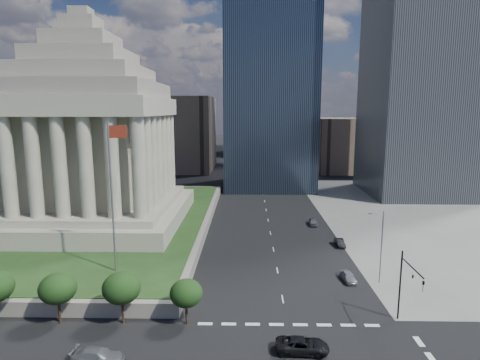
{
  "coord_description": "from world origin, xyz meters",
  "views": [
    {
      "loc": [
        -4.41,
        -26.41,
        23.1
      ],
      "look_at": [
        -5.33,
        21.92,
        14.64
      ],
      "focal_mm": 30.0,
      "sensor_mm": 36.0,
      "label": 1
    }
  ],
  "objects_px": {
    "traffic_signal_ne": "(407,281)",
    "pickup_truck": "(302,345)",
    "street_lamp_north": "(380,243)",
    "war_memorial": "(88,119)",
    "suv_grey": "(98,357)",
    "parked_sedan_far": "(313,222)",
    "flagpole": "(113,188)",
    "parked_sedan_near": "(348,277)",
    "parked_sedan_mid": "(340,243)"
  },
  "relations": [
    {
      "from": "parked_sedan_mid",
      "to": "parked_sedan_far",
      "type": "height_order",
      "value": "parked_sedan_far"
    },
    {
      "from": "traffic_signal_ne",
      "to": "parked_sedan_near",
      "type": "height_order",
      "value": "traffic_signal_ne"
    },
    {
      "from": "street_lamp_north",
      "to": "war_memorial",
      "type": "bearing_deg",
      "value": 154.08
    },
    {
      "from": "war_memorial",
      "to": "parked_sedan_near",
      "type": "relative_size",
      "value": 10.39
    },
    {
      "from": "suv_grey",
      "to": "parked_sedan_mid",
      "type": "bearing_deg",
      "value": -37.81
    },
    {
      "from": "street_lamp_north",
      "to": "suv_grey",
      "type": "xyz_separation_m",
      "value": [
        -31.48,
        -18.15,
        -4.95
      ]
    },
    {
      "from": "traffic_signal_ne",
      "to": "pickup_truck",
      "type": "xyz_separation_m",
      "value": [
        -11.56,
        -4.71,
        -4.53
      ]
    },
    {
      "from": "flagpole",
      "to": "parked_sedan_near",
      "type": "xyz_separation_m",
      "value": [
        31.27,
        1.51,
        -12.47
      ]
    },
    {
      "from": "war_memorial",
      "to": "pickup_truck",
      "type": "bearing_deg",
      "value": -48.16
    },
    {
      "from": "street_lamp_north",
      "to": "suv_grey",
      "type": "bearing_deg",
      "value": -150.04
    },
    {
      "from": "parked_sedan_near",
      "to": "war_memorial",
      "type": "bearing_deg",
      "value": 147.43
    },
    {
      "from": "parked_sedan_mid",
      "to": "parked_sedan_far",
      "type": "relative_size",
      "value": 0.94
    },
    {
      "from": "war_memorial",
      "to": "suv_grey",
      "type": "xyz_separation_m",
      "value": [
        15.84,
        -41.15,
        -20.69
      ]
    },
    {
      "from": "street_lamp_north",
      "to": "parked_sedan_near",
      "type": "bearing_deg",
      "value": 172.56
    },
    {
      "from": "parked_sedan_near",
      "to": "street_lamp_north",
      "type": "bearing_deg",
      "value": -12.64
    },
    {
      "from": "flagpole",
      "to": "street_lamp_north",
      "type": "bearing_deg",
      "value": 1.63
    },
    {
      "from": "flagpole",
      "to": "pickup_truck",
      "type": "relative_size",
      "value": 3.87
    },
    {
      "from": "traffic_signal_ne",
      "to": "parked_sedan_mid",
      "type": "xyz_separation_m",
      "value": [
        -1.0,
        26.14,
        -4.64
      ]
    },
    {
      "from": "flagpole",
      "to": "parked_sedan_near",
      "type": "distance_m",
      "value": 33.7
    },
    {
      "from": "street_lamp_north",
      "to": "parked_sedan_far",
      "type": "distance_m",
      "value": 28.36
    },
    {
      "from": "traffic_signal_ne",
      "to": "pickup_truck",
      "type": "relative_size",
      "value": 1.55
    },
    {
      "from": "flagpole",
      "to": "suv_grey",
      "type": "bearing_deg",
      "value": -77.91
    },
    {
      "from": "parked_sedan_far",
      "to": "flagpole",
      "type": "bearing_deg",
      "value": -133.81
    },
    {
      "from": "parked_sedan_near",
      "to": "parked_sedan_far",
      "type": "height_order",
      "value": "parked_sedan_far"
    },
    {
      "from": "traffic_signal_ne",
      "to": "suv_grey",
      "type": "bearing_deg",
      "value": -167.42
    },
    {
      "from": "street_lamp_north",
      "to": "parked_sedan_far",
      "type": "bearing_deg",
      "value": 98.92
    },
    {
      "from": "flagpole",
      "to": "street_lamp_north",
      "type": "relative_size",
      "value": 2.0
    },
    {
      "from": "suv_grey",
      "to": "street_lamp_north",
      "type": "bearing_deg",
      "value": -55.89
    },
    {
      "from": "parked_sedan_mid",
      "to": "street_lamp_north",
      "type": "bearing_deg",
      "value": -83.29
    },
    {
      "from": "street_lamp_north",
      "to": "parked_sedan_mid",
      "type": "height_order",
      "value": "street_lamp_north"
    },
    {
      "from": "war_memorial",
      "to": "parked_sedan_far",
      "type": "height_order",
      "value": "war_memorial"
    },
    {
      "from": "traffic_signal_ne",
      "to": "parked_sedan_mid",
      "type": "bearing_deg",
      "value": 92.19
    },
    {
      "from": "suv_grey",
      "to": "parked_sedan_near",
      "type": "xyz_separation_m",
      "value": [
        27.6,
        18.66,
        -0.07
      ]
    },
    {
      "from": "war_memorial",
      "to": "parked_sedan_far",
      "type": "xyz_separation_m",
      "value": [
        43.0,
        4.58,
        -20.73
      ]
    },
    {
      "from": "flagpole",
      "to": "pickup_truck",
      "type": "xyz_separation_m",
      "value": [
        22.76,
        -15.02,
        -12.4
      ]
    },
    {
      "from": "traffic_signal_ne",
      "to": "suv_grey",
      "type": "distance_m",
      "value": 31.74
    },
    {
      "from": "suv_grey",
      "to": "war_memorial",
      "type": "bearing_deg",
      "value": 25.21
    },
    {
      "from": "traffic_signal_ne",
      "to": "pickup_truck",
      "type": "distance_m",
      "value": 13.28
    },
    {
      "from": "parked_sedan_mid",
      "to": "traffic_signal_ne",
      "type": "bearing_deg",
      "value": -88.12
    },
    {
      "from": "flagpole",
      "to": "traffic_signal_ne",
      "type": "xyz_separation_m",
      "value": [
        34.33,
        -10.3,
        -7.86
      ]
    },
    {
      "from": "war_memorial",
      "to": "parked_sedan_near",
      "type": "xyz_separation_m",
      "value": [
        43.44,
        -22.49,
        -20.76
      ]
    },
    {
      "from": "flagpole",
      "to": "parked_sedan_far",
      "type": "bearing_deg",
      "value": 42.84
    },
    {
      "from": "street_lamp_north",
      "to": "pickup_truck",
      "type": "relative_size",
      "value": 1.94
    },
    {
      "from": "traffic_signal_ne",
      "to": "parked_sedan_mid",
      "type": "height_order",
      "value": "traffic_signal_ne"
    },
    {
      "from": "traffic_signal_ne",
      "to": "war_memorial",
      "type": "bearing_deg",
      "value": 143.58
    },
    {
      "from": "traffic_signal_ne",
      "to": "suv_grey",
      "type": "relative_size",
      "value": 1.63
    },
    {
      "from": "war_memorial",
      "to": "suv_grey",
      "type": "distance_m",
      "value": 48.71
    },
    {
      "from": "street_lamp_north",
      "to": "pickup_truck",
      "type": "distance_m",
      "value": 20.85
    },
    {
      "from": "pickup_truck",
      "to": "parked_sedan_near",
      "type": "distance_m",
      "value": 18.59
    },
    {
      "from": "war_memorial",
      "to": "parked_sedan_mid",
      "type": "height_order",
      "value": "war_memorial"
    }
  ]
}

